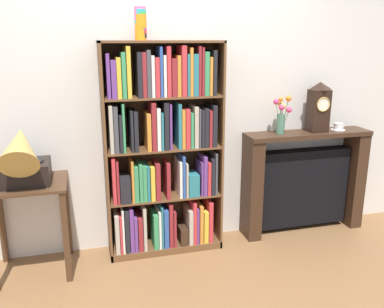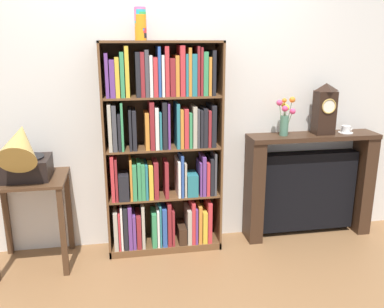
{
  "view_description": "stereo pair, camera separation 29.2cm",
  "coord_description": "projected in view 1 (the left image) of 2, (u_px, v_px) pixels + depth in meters",
  "views": [
    {
      "loc": [
        -0.63,
        -3.12,
        1.79
      ],
      "look_at": [
        0.25,
        0.13,
        0.84
      ],
      "focal_mm": 38.58,
      "sensor_mm": 36.0,
      "label": 1
    },
    {
      "loc": [
        -0.34,
        -3.18,
        1.79
      ],
      "look_at": [
        0.25,
        0.13,
        0.84
      ],
      "focal_mm": 38.58,
      "sensor_mm": 36.0,
      "label": 2
    }
  ],
  "objects": [
    {
      "name": "cup_stack",
      "position": [
        141.0,
        24.0,
        3.14
      ],
      "size": [
        0.09,
        0.09,
        0.25
      ],
      "color": "orange",
      "rests_on": "bookshelf"
    },
    {
      "name": "ground_plane",
      "position": [
        168.0,
        255.0,
        3.54
      ],
      "size": [
        8.08,
        6.4,
        0.02
      ],
      "primitive_type": "cube",
      "color": "brown"
    },
    {
      "name": "mantel_clock",
      "position": [
        319.0,
        107.0,
        3.71
      ],
      "size": [
        0.17,
        0.15,
        0.45
      ],
      "color": "black",
      "rests_on": "fireplace_mantel"
    },
    {
      "name": "wall_back",
      "position": [
        174.0,
        98.0,
        3.52
      ],
      "size": [
        5.08,
        0.08,
        2.6
      ],
      "primitive_type": "cube",
      "color": "silver",
      "rests_on": "ground"
    },
    {
      "name": "bookshelf",
      "position": [
        163.0,
        154.0,
        3.42
      ],
      "size": [
        0.97,
        0.3,
        1.77
      ],
      "color": "brown",
      "rests_on": "ground"
    },
    {
      "name": "fireplace_mantel",
      "position": [
        303.0,
        182.0,
        3.91
      ],
      "size": [
        1.18,
        0.27,
        0.97
      ],
      "color": "#382316",
      "rests_on": "ground"
    },
    {
      "name": "gramophone",
      "position": [
        22.0,
        158.0,
        2.97
      ],
      "size": [
        0.35,
        0.52,
        0.53
      ],
      "color": "black",
      "rests_on": "side_table_left"
    },
    {
      "name": "teacup_with_saucer",
      "position": [
        338.0,
        127.0,
        3.82
      ],
      "size": [
        0.13,
        0.13,
        0.06
      ],
      "color": "white",
      "rests_on": "fireplace_mantel"
    },
    {
      "name": "side_table_left",
      "position": [
        30.0,
        205.0,
        3.15
      ],
      "size": [
        0.58,
        0.5,
        0.74
      ],
      "color": "#472D1C",
      "rests_on": "ground"
    },
    {
      "name": "flower_vase",
      "position": [
        282.0,
        115.0,
        3.63
      ],
      "size": [
        0.16,
        0.13,
        0.34
      ],
      "color": "#4C7A60",
      "rests_on": "fireplace_mantel"
    }
  ]
}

